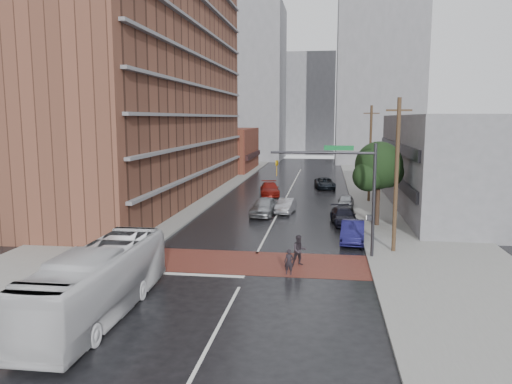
% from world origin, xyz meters
% --- Properties ---
extents(ground, '(160.00, 160.00, 0.00)m').
position_xyz_m(ground, '(0.00, 0.00, 0.00)').
color(ground, black).
rests_on(ground, ground).
extents(crosswalk, '(14.00, 5.00, 0.02)m').
position_xyz_m(crosswalk, '(0.00, 0.50, 0.01)').
color(crosswalk, brown).
rests_on(crosswalk, ground).
extents(sidewalk_west, '(9.00, 90.00, 0.15)m').
position_xyz_m(sidewalk_west, '(-11.50, 25.00, 0.07)').
color(sidewalk_west, gray).
rests_on(sidewalk_west, ground).
extents(sidewalk_east, '(9.00, 90.00, 0.15)m').
position_xyz_m(sidewalk_east, '(11.50, 25.00, 0.07)').
color(sidewalk_east, gray).
rests_on(sidewalk_east, ground).
extents(apartment_block, '(10.00, 44.00, 28.00)m').
position_xyz_m(apartment_block, '(-14.00, 24.00, 14.00)').
color(apartment_block, brown).
rests_on(apartment_block, ground).
extents(storefront_west, '(8.00, 16.00, 7.00)m').
position_xyz_m(storefront_west, '(-12.00, 54.00, 3.50)').
color(storefront_west, brown).
rests_on(storefront_west, ground).
extents(building_east, '(11.00, 26.00, 9.00)m').
position_xyz_m(building_east, '(16.50, 20.00, 4.50)').
color(building_east, gray).
rests_on(building_east, ground).
extents(distant_tower_west, '(18.00, 16.00, 32.00)m').
position_xyz_m(distant_tower_west, '(-14.00, 78.00, 16.00)').
color(distant_tower_west, gray).
rests_on(distant_tower_west, ground).
extents(distant_tower_east, '(16.00, 14.00, 36.00)m').
position_xyz_m(distant_tower_east, '(14.00, 72.00, 18.00)').
color(distant_tower_east, gray).
rests_on(distant_tower_east, ground).
extents(distant_tower_center, '(12.00, 10.00, 24.00)m').
position_xyz_m(distant_tower_center, '(0.00, 95.00, 12.00)').
color(distant_tower_center, gray).
rests_on(distant_tower_center, ground).
extents(street_tree, '(4.20, 4.10, 6.90)m').
position_xyz_m(street_tree, '(8.52, 12.03, 4.73)').
color(street_tree, '#332319').
rests_on(street_tree, ground).
extents(signal_mast, '(6.50, 0.30, 7.20)m').
position_xyz_m(signal_mast, '(5.85, 2.50, 4.73)').
color(signal_mast, '#2D2D33').
rests_on(signal_mast, ground).
extents(utility_pole_near, '(1.60, 0.26, 10.00)m').
position_xyz_m(utility_pole_near, '(8.80, 4.00, 5.14)').
color(utility_pole_near, '#473321').
rests_on(utility_pole_near, ground).
extents(utility_pole_far, '(1.60, 0.26, 10.00)m').
position_xyz_m(utility_pole_far, '(8.80, 24.00, 5.14)').
color(utility_pole_far, '#473321').
rests_on(utility_pole_far, ground).
extents(transit_bus, '(2.73, 11.13, 3.09)m').
position_xyz_m(transit_bus, '(-5.50, -8.61, 1.55)').
color(transit_bus, silver).
rests_on(transit_bus, ground).
extents(pedestrian_a, '(0.58, 0.42, 1.45)m').
position_xyz_m(pedestrian_a, '(2.40, -1.50, 0.73)').
color(pedestrian_a, black).
rests_on(pedestrian_a, ground).
extents(pedestrian_b, '(1.06, 0.94, 1.82)m').
position_xyz_m(pedestrian_b, '(2.86, 0.38, 0.91)').
color(pedestrian_b, '#262026').
rests_on(pedestrian_b, ground).
extents(car_travel_a, '(2.45, 5.01, 1.64)m').
position_xyz_m(car_travel_a, '(-1.11, 15.34, 0.82)').
color(car_travel_a, '#999DA1').
rests_on(car_travel_a, ground).
extents(car_travel_b, '(1.85, 4.12, 1.31)m').
position_xyz_m(car_travel_b, '(0.70, 16.92, 0.66)').
color(car_travel_b, '#B5B6BE').
rests_on(car_travel_b, ground).
extents(car_travel_c, '(2.85, 5.36, 1.48)m').
position_xyz_m(car_travel_c, '(-1.98, 27.29, 0.74)').
color(car_travel_c, maroon).
rests_on(car_travel_c, ground).
extents(suv_travel, '(2.84, 5.14, 1.36)m').
position_xyz_m(suv_travel, '(4.22, 33.61, 0.68)').
color(suv_travel, black).
rests_on(suv_travel, ground).
extents(car_parked_near, '(1.92, 4.69, 1.51)m').
position_xyz_m(car_parked_near, '(6.30, 6.49, 0.76)').
color(car_parked_near, '#17154C').
rests_on(car_parked_near, ground).
extents(car_parked_mid, '(2.43, 4.83, 1.35)m').
position_xyz_m(car_parked_mid, '(5.87, 12.71, 0.67)').
color(car_parked_mid, black).
rests_on(car_parked_mid, ground).
extents(car_parked_far, '(1.84, 3.94, 1.31)m').
position_xyz_m(car_parked_far, '(6.30, 20.14, 0.65)').
color(car_parked_far, '#A0A3A7').
rests_on(car_parked_far, ground).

